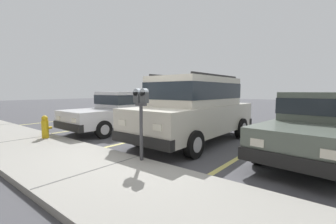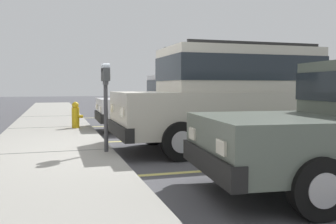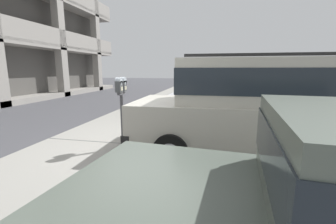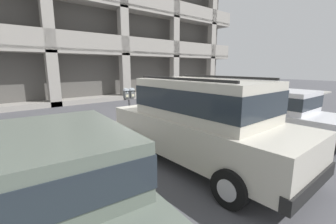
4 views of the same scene
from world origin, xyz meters
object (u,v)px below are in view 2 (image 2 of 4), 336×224
dark_hatchback (180,101)px  parking_meter_near (106,86)px  fire_hydrant (76,115)px  silver_suv (236,94)px

dark_hatchback → parking_meter_near: (-3.73, 2.61, 0.41)m
dark_hatchback → fire_hydrant: dark_hatchback is taller
silver_suv → fire_hydrant: size_ratio=6.83×
fire_hydrant → silver_suv: bearing=-140.8°
silver_suv → parking_meter_near: (-0.33, 2.62, 0.15)m
parking_meter_near → dark_hatchback: bearing=-35.0°
parking_meter_near → fire_hydrant: parking_meter_near is taller
fire_hydrant → dark_hatchback: bearing=-93.5°
silver_suv → parking_meter_near: 2.65m
dark_hatchback → parking_meter_near: size_ratio=3.01×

